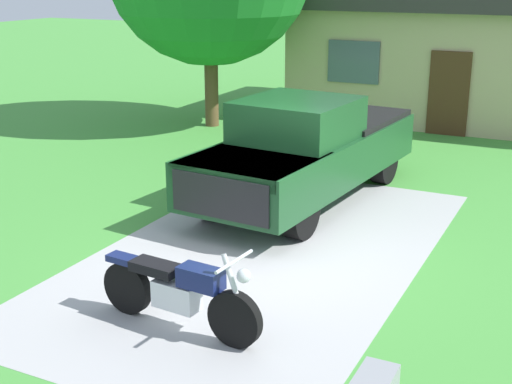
# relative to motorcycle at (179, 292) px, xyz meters

# --- Properties ---
(ground_plane) EXTENTS (80.00, 80.00, 0.00)m
(ground_plane) POSITION_rel_motorcycle_xyz_m (-0.13, 2.52, -0.47)
(ground_plane) COLOR #44923A
(driveway_pad) EXTENTS (4.45, 8.10, 0.01)m
(driveway_pad) POSITION_rel_motorcycle_xyz_m (-0.13, 2.52, -0.47)
(driveway_pad) COLOR #A6A6A6
(driveway_pad) RESTS_ON ground
(motorcycle) EXTENTS (2.21, 0.70, 1.09)m
(motorcycle) POSITION_rel_motorcycle_xyz_m (0.00, 0.00, 0.00)
(motorcycle) COLOR black
(motorcycle) RESTS_ON ground
(pickup_truck) EXTENTS (2.48, 5.77, 1.90)m
(pickup_truck) POSITION_rel_motorcycle_xyz_m (-0.54, 5.22, 0.48)
(pickup_truck) COLOR black
(pickup_truck) RESTS_ON ground
(neighbor_house) EXTENTS (9.60, 5.60, 3.50)m
(neighbor_house) POSITION_rel_motorcycle_xyz_m (0.64, 14.11, 1.32)
(neighbor_house) COLOR tan
(neighbor_house) RESTS_ON ground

